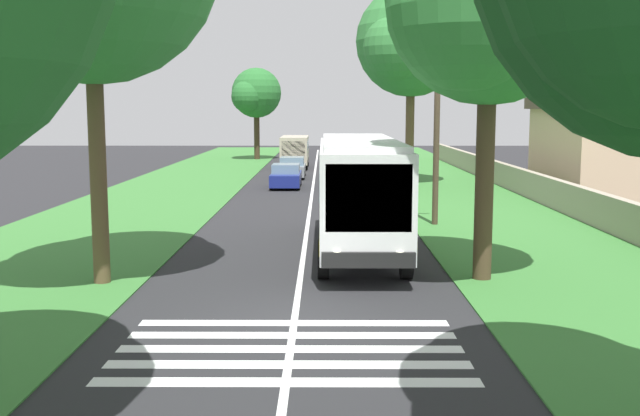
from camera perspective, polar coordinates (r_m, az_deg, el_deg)
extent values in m
plane|color=#262628|center=(17.00, -1.96, -8.45)|extent=(160.00, 160.00, 0.00)
cube|color=#387533|center=(32.88, -15.34, -0.86)|extent=(120.00, 8.00, 0.04)
cube|color=#387533|center=(32.56, 13.68, -0.89)|extent=(120.00, 8.00, 0.04)
cube|color=silver|center=(31.68, -0.91, -0.93)|extent=(110.00, 0.16, 0.01)
cube|color=white|center=(24.41, 2.97, 1.47)|extent=(11.00, 2.50, 2.90)
cube|color=slate|center=(24.66, 2.95, 2.75)|extent=(9.68, 2.54, 0.85)
cube|color=slate|center=(18.95, 3.75, 0.76)|extent=(0.08, 2.20, 1.74)
cube|color=#B29E19|center=(24.53, 2.96, -0.85)|extent=(10.78, 2.53, 0.36)
cube|color=white|center=(24.29, 3.00, 5.09)|extent=(10.56, 2.30, 0.18)
cube|color=black|center=(19.08, 3.73, -3.99)|extent=(0.16, 2.40, 0.40)
sphere|color=#F2EDCC|center=(19.09, 1.30, -3.58)|extent=(0.24, 0.24, 0.24)
sphere|color=#F2EDCC|center=(19.18, 6.13, -3.56)|extent=(0.24, 0.24, 0.24)
cylinder|color=black|center=(20.76, 0.26, -3.93)|extent=(1.10, 0.32, 1.10)
cylinder|color=black|center=(28.05, 0.27, -0.91)|extent=(1.10, 0.32, 1.10)
cylinder|color=black|center=(20.89, 6.60, -3.91)|extent=(1.10, 0.32, 1.10)
cylinder|color=black|center=(28.14, 4.96, -0.91)|extent=(1.10, 0.32, 1.10)
cube|color=silver|center=(13.25, -2.64, -13.15)|extent=(0.45, 6.80, 0.01)
cube|color=silver|center=(14.09, -2.45, -11.86)|extent=(0.45, 6.80, 0.01)
cube|color=silver|center=(14.94, -2.28, -10.71)|extent=(0.45, 6.80, 0.01)
cube|color=silver|center=(15.80, -2.13, -9.69)|extent=(0.45, 6.80, 0.01)
cube|color=silver|center=(16.66, -2.00, -8.77)|extent=(0.45, 6.80, 0.01)
cube|color=navy|center=(44.89, -2.61, 2.24)|extent=(4.30, 1.75, 0.70)
cube|color=slate|center=(44.73, -2.62, 3.03)|extent=(2.00, 1.61, 0.55)
cylinder|color=black|center=(43.61, -3.72, 1.81)|extent=(0.64, 0.22, 0.64)
cylinder|color=black|center=(46.29, -3.49, 2.14)|extent=(0.64, 0.22, 0.64)
cylinder|color=black|center=(43.53, -1.67, 1.81)|extent=(0.64, 0.22, 0.64)
cylinder|color=black|center=(46.22, -1.56, 2.14)|extent=(0.64, 0.22, 0.64)
cube|color=gray|center=(51.44, -2.13, 2.92)|extent=(4.30, 1.75, 0.70)
cube|color=slate|center=(51.30, -2.14, 3.61)|extent=(2.00, 1.61, 0.55)
cylinder|color=black|center=(50.16, -3.09, 2.56)|extent=(0.64, 0.22, 0.64)
cylinder|color=black|center=(52.84, -2.92, 2.82)|extent=(0.64, 0.22, 0.64)
cylinder|color=black|center=(50.09, -1.30, 2.57)|extent=(0.64, 0.22, 0.64)
cylinder|color=black|center=(52.78, -1.22, 2.82)|extent=(0.64, 0.22, 0.64)
cube|color=#BFB299|center=(59.64, -1.94, 4.48)|extent=(6.00, 2.10, 2.10)
cube|color=slate|center=(59.82, -1.93, 4.85)|extent=(5.04, 2.13, 0.70)
cube|color=slate|center=(56.66, -2.05, 4.53)|extent=(0.06, 1.76, 1.18)
cylinder|color=black|center=(57.86, -2.95, 3.29)|extent=(0.76, 0.24, 0.76)
cylinder|color=black|center=(61.64, -2.75, 3.55)|extent=(0.76, 0.24, 0.76)
cylinder|color=black|center=(57.78, -1.06, 3.29)|extent=(0.76, 0.24, 0.76)
cylinder|color=black|center=(61.57, -0.98, 3.56)|extent=(0.76, 0.24, 0.76)
cylinder|color=brown|center=(20.63, -16.64, 3.76)|extent=(0.45, 0.45, 6.78)
cylinder|color=#3D2D1E|center=(70.06, -4.85, 5.73)|extent=(0.52, 0.52, 4.87)
sphere|color=#286B2D|center=(70.04, -4.89, 8.76)|extent=(4.60, 4.60, 4.60)
sphere|color=#286B2D|center=(71.41, -4.78, 8.46)|extent=(3.26, 3.26, 3.26)
sphere|color=#286B2D|center=(68.95, -5.55, 8.49)|extent=(3.01, 3.01, 3.01)
cylinder|color=#4C3826|center=(20.73, 12.48, 2.81)|extent=(0.50, 0.50, 5.98)
sphere|color=#337A38|center=(20.86, 12.84, 15.27)|extent=(5.55, 5.55, 5.55)
sphere|color=#337A38|center=(22.43, 11.87, 13.67)|extent=(3.70, 3.70, 3.70)
sphere|color=#337A38|center=(19.30, 11.23, 14.71)|extent=(4.04, 4.04, 4.04)
cylinder|color=brown|center=(47.05, 6.88, 6.07)|extent=(0.54, 0.54, 6.92)
sphere|color=#337A38|center=(47.22, 6.98, 12.55)|extent=(6.81, 6.81, 6.81)
sphere|color=#337A38|center=(49.20, 6.69, 11.75)|extent=(5.00, 5.00, 5.00)
sphere|color=#337A38|center=(45.38, 5.92, 12.12)|extent=(4.07, 4.07, 4.07)
cylinder|color=#473828|center=(30.35, 8.90, 5.76)|extent=(0.24, 0.24, 7.47)
cube|color=#3D3326|center=(30.41, 9.02, 11.67)|extent=(0.12, 1.40, 0.12)
cube|color=#9E937F|center=(38.14, 16.96, 1.28)|extent=(70.00, 0.40, 1.38)
cube|color=beige|center=(45.60, 22.04, 4.08)|extent=(9.67, 7.86, 4.70)
cube|color=brown|center=(45.54, 22.21, 7.46)|extent=(10.27, 8.46, 0.69)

